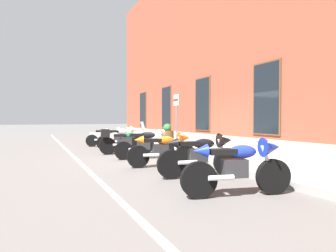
{
  "coord_description": "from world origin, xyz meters",
  "views": [
    {
      "loc": [
        8.76,
        -4.48,
        1.38
      ],
      "look_at": [
        -0.81,
        0.26,
        1.11
      ],
      "focal_mm": 28.86,
      "sensor_mm": 36.0,
      "label": 1
    }
  ],
  "objects_px": {
    "motorcycle_blue_sport": "(241,165)",
    "motorcycle_black_naked": "(146,145)",
    "motorcycle_grey_naked": "(107,137)",
    "motorcycle_white_sport": "(121,137)",
    "motorcycle_green_touring": "(124,141)",
    "motorcycle_orange_sport": "(165,148)",
    "barrel_planter": "(167,136)",
    "motorcycle_black_sport": "(203,153)",
    "parking_sign": "(176,113)"
  },
  "relations": [
    {
      "from": "motorcycle_grey_naked",
      "to": "motorcycle_white_sport",
      "type": "bearing_deg",
      "value": 8.28
    },
    {
      "from": "motorcycle_white_sport",
      "to": "motorcycle_green_touring",
      "type": "distance_m",
      "value": 1.6
    },
    {
      "from": "motorcycle_blue_sport",
      "to": "barrel_planter",
      "type": "xyz_separation_m",
      "value": [
        -8.2,
        2.55,
        0.01
      ]
    },
    {
      "from": "barrel_planter",
      "to": "parking_sign",
      "type": "bearing_deg",
      "value": -16.37
    },
    {
      "from": "motorcycle_grey_naked",
      "to": "motorcycle_black_naked",
      "type": "height_order",
      "value": "motorcycle_black_naked"
    },
    {
      "from": "motorcycle_grey_naked",
      "to": "motorcycle_green_touring",
      "type": "bearing_deg",
      "value": -1.62
    },
    {
      "from": "motorcycle_grey_naked",
      "to": "motorcycle_black_sport",
      "type": "relative_size",
      "value": 0.95
    },
    {
      "from": "motorcycle_orange_sport",
      "to": "motorcycle_blue_sport",
      "type": "height_order",
      "value": "motorcycle_blue_sport"
    },
    {
      "from": "motorcycle_grey_naked",
      "to": "motorcycle_black_sport",
      "type": "height_order",
      "value": "motorcycle_black_sport"
    },
    {
      "from": "motorcycle_blue_sport",
      "to": "motorcycle_black_naked",
      "type": "bearing_deg",
      "value": 178.5
    },
    {
      "from": "motorcycle_green_touring",
      "to": "motorcycle_black_sport",
      "type": "relative_size",
      "value": 1.05
    },
    {
      "from": "motorcycle_white_sport",
      "to": "motorcycle_orange_sport",
      "type": "height_order",
      "value": "motorcycle_white_sport"
    },
    {
      "from": "motorcycle_white_sport",
      "to": "motorcycle_black_sport",
      "type": "relative_size",
      "value": 0.98
    },
    {
      "from": "motorcycle_black_naked",
      "to": "motorcycle_orange_sport",
      "type": "xyz_separation_m",
      "value": [
        1.68,
        -0.06,
        0.06
      ]
    },
    {
      "from": "motorcycle_black_sport",
      "to": "barrel_planter",
      "type": "relative_size",
      "value": 2.06
    },
    {
      "from": "motorcycle_black_naked",
      "to": "parking_sign",
      "type": "distance_m",
      "value": 2.4
    },
    {
      "from": "motorcycle_green_touring",
      "to": "motorcycle_grey_naked",
      "type": "bearing_deg",
      "value": 178.38
    },
    {
      "from": "motorcycle_grey_naked",
      "to": "motorcycle_black_sport",
      "type": "distance_m",
      "value": 8.27
    },
    {
      "from": "motorcycle_green_touring",
      "to": "parking_sign",
      "type": "distance_m",
      "value": 2.39
    },
    {
      "from": "motorcycle_white_sport",
      "to": "barrel_planter",
      "type": "height_order",
      "value": "barrel_planter"
    },
    {
      "from": "motorcycle_green_touring",
      "to": "motorcycle_orange_sport",
      "type": "bearing_deg",
      "value": 3.33
    },
    {
      "from": "motorcycle_black_naked",
      "to": "barrel_planter",
      "type": "bearing_deg",
      "value": 142.99
    },
    {
      "from": "motorcycle_orange_sport",
      "to": "motorcycle_black_sport",
      "type": "relative_size",
      "value": 0.97
    },
    {
      "from": "motorcycle_black_naked",
      "to": "barrel_planter",
      "type": "height_order",
      "value": "barrel_planter"
    },
    {
      "from": "motorcycle_orange_sport",
      "to": "barrel_planter",
      "type": "relative_size",
      "value": 2.01
    },
    {
      "from": "motorcycle_grey_naked",
      "to": "motorcycle_white_sport",
      "type": "relative_size",
      "value": 0.97
    },
    {
      "from": "motorcycle_white_sport",
      "to": "motorcycle_black_naked",
      "type": "relative_size",
      "value": 0.98
    },
    {
      "from": "motorcycle_black_sport",
      "to": "barrel_planter",
      "type": "height_order",
      "value": "barrel_planter"
    },
    {
      "from": "motorcycle_white_sport",
      "to": "motorcycle_black_naked",
      "type": "bearing_deg",
      "value": -1.58
    },
    {
      "from": "motorcycle_orange_sport",
      "to": "motorcycle_grey_naked",
      "type": "bearing_deg",
      "value": -179.13
    },
    {
      "from": "motorcycle_green_touring",
      "to": "motorcycle_black_naked",
      "type": "relative_size",
      "value": 1.05
    },
    {
      "from": "parking_sign",
      "to": "barrel_planter",
      "type": "distance_m",
      "value": 2.43
    },
    {
      "from": "motorcycle_orange_sport",
      "to": "barrel_planter",
      "type": "height_order",
      "value": "barrel_planter"
    },
    {
      "from": "motorcycle_orange_sport",
      "to": "barrel_planter",
      "type": "bearing_deg",
      "value": 153.1
    },
    {
      "from": "motorcycle_grey_naked",
      "to": "motorcycle_black_naked",
      "type": "relative_size",
      "value": 0.95
    },
    {
      "from": "motorcycle_orange_sport",
      "to": "motorcycle_black_naked",
      "type": "bearing_deg",
      "value": 177.91
    },
    {
      "from": "motorcycle_white_sport",
      "to": "motorcycle_grey_naked",
      "type": "bearing_deg",
      "value": -171.72
    },
    {
      "from": "motorcycle_grey_naked",
      "to": "motorcycle_green_touring",
      "type": "relative_size",
      "value": 0.91
    },
    {
      "from": "motorcycle_black_naked",
      "to": "motorcycle_orange_sport",
      "type": "height_order",
      "value": "motorcycle_black_naked"
    },
    {
      "from": "motorcycle_grey_naked",
      "to": "barrel_planter",
      "type": "distance_m",
      "value": 3.1
    },
    {
      "from": "motorcycle_orange_sport",
      "to": "motorcycle_black_sport",
      "type": "distance_m",
      "value": 1.67
    },
    {
      "from": "motorcycle_orange_sport",
      "to": "motorcycle_blue_sport",
      "type": "relative_size",
      "value": 0.99
    },
    {
      "from": "motorcycle_blue_sport",
      "to": "parking_sign",
      "type": "distance_m",
      "value": 6.48
    },
    {
      "from": "motorcycle_black_sport",
      "to": "barrel_planter",
      "type": "xyz_separation_m",
      "value": [
        -6.56,
        2.28,
        0.01
      ]
    },
    {
      "from": "motorcycle_black_naked",
      "to": "motorcycle_black_sport",
      "type": "relative_size",
      "value": 1.0
    },
    {
      "from": "motorcycle_black_naked",
      "to": "parking_sign",
      "type": "relative_size",
      "value": 0.92
    },
    {
      "from": "motorcycle_black_sport",
      "to": "motorcycle_blue_sport",
      "type": "distance_m",
      "value": 1.66
    },
    {
      "from": "motorcycle_grey_naked",
      "to": "motorcycle_orange_sport",
      "type": "relative_size",
      "value": 0.98
    },
    {
      "from": "motorcycle_grey_naked",
      "to": "parking_sign",
      "type": "relative_size",
      "value": 0.87
    },
    {
      "from": "motorcycle_black_sport",
      "to": "motorcycle_blue_sport",
      "type": "bearing_deg",
      "value": -9.5
    }
  ]
}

